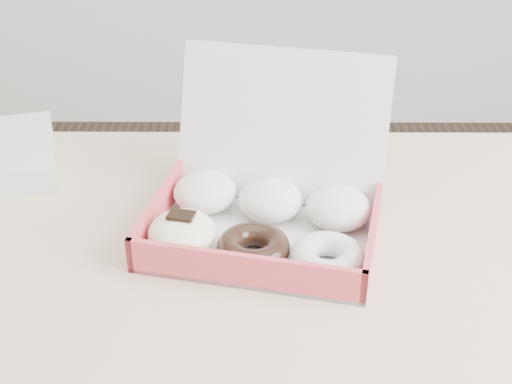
{
  "coord_description": "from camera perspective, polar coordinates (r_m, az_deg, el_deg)",
  "views": [
    {
      "loc": [
        0.07,
        -0.72,
        1.31
      ],
      "look_at": [
        0.07,
        0.09,
        0.82
      ],
      "focal_mm": 50.0,
      "sensor_mm": 36.0,
      "label": 1
    }
  ],
  "objects": [
    {
      "name": "donut_box",
      "position": [
        0.97,
        0.56,
        -1.49
      ],
      "size": [
        0.36,
        0.34,
        0.21
      ],
      "rotation": [
        0.0,
        0.0,
        -0.22
      ],
      "color": "silver",
      "rests_on": "table"
    },
    {
      "name": "table",
      "position": [
        0.97,
        -4.11,
        -10.13
      ],
      "size": [
        1.2,
        0.8,
        0.75
      ],
      "color": "#D0AF89",
      "rests_on": "ground"
    }
  ]
}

